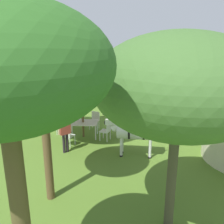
{
  "coord_description": "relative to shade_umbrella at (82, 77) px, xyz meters",
  "views": [
    {
      "loc": [
        3.01,
        11.83,
        4.41
      ],
      "look_at": [
        0.81,
        0.29,
        1.0
      ],
      "focal_mm": 38.74,
      "sensor_mm": 36.0,
      "label": 1
    }
  ],
  "objects": [
    {
      "name": "guest_beside_umbrella",
      "position": [
        -1.7,
        0.33,
        -1.88
      ],
      "size": [
        0.32,
        0.57,
        1.65
      ],
      "rotation": [
        0.0,
        0.0,
        1.3
      ],
      "color": "black",
      "rests_on": "ground_plane"
    },
    {
      "name": "ground_plane",
      "position": [
        -2.32,
        -0.84,
        -2.87
      ],
      "size": [
        36.0,
        36.0,
        0.0
      ],
      "primitive_type": "plane",
      "color": "#4E7025"
    },
    {
      "name": "zebra_nearest_camera",
      "position": [
        -1.9,
        -3.03,
        -1.91
      ],
      "size": [
        1.27,
        1.99,
        1.49
      ],
      "rotation": [
        0.0,
        0.0,
        3.58
      ],
      "color": "silver",
      "rests_on": "ground_plane"
    },
    {
      "name": "zebra_by_umbrella",
      "position": [
        0.7,
        -2.62,
        -1.93
      ],
      "size": [
        2.26,
        1.08,
        1.48
      ],
      "rotation": [
        0.0,
        0.0,
        4.42
      ],
      "color": "silver",
      "rests_on": "ground_plane"
    },
    {
      "name": "acacia_tree_left_background",
      "position": [
        1.31,
        4.63,
        1.62
      ],
      "size": [
        2.44,
        2.44,
        5.28
      ],
      "color": "brown",
      "rests_on": "ground_plane"
    },
    {
      "name": "acacia_tree_behind_hut",
      "position": [
        1.4,
        8.0,
        1.24
      ],
      "size": [
        2.64,
        2.64,
        4.94
      ],
      "color": "brown",
      "rests_on": "ground_plane"
    },
    {
      "name": "patio_chair_near_lawn",
      "position": [
        -1.03,
        0.68,
        -2.35
      ],
      "size": [
        0.59,
        0.6,
        0.9
      ],
      "rotation": [
        0.0,
        0.0,
        -2.15
      ],
      "color": "silver",
      "rests_on": "ground_plane"
    },
    {
      "name": "zebra_toward_hut",
      "position": [
        -1.86,
        2.41,
        -1.85
      ],
      "size": [
        2.1,
        1.06,
        1.56
      ],
      "rotation": [
        0.0,
        0.0,
        4.39
      ],
      "color": "silver",
      "rests_on": "ground_plane"
    },
    {
      "name": "patio_chair_west_end",
      "position": [
        1.1,
        -0.56,
        -2.35
      ],
      "size": [
        0.57,
        0.58,
        0.9
      ],
      "rotation": [
        0.0,
        0.0,
        1.1
      ],
      "color": "white",
      "rests_on": "ground_plane"
    },
    {
      "name": "acacia_tree_far_lawn",
      "position": [
        -1.62,
        6.34,
        0.68
      ],
      "size": [
        3.7,
        3.7,
        4.66
      ],
      "color": "#44422E",
      "rests_on": "ground_plane"
    },
    {
      "name": "patio_dining_table",
      "position": [
        -0.0,
        -0.0,
        -2.21
      ],
      "size": [
        1.57,
        1.22,
        0.74
      ],
      "rotation": [
        0.0,
        0.0,
        -0.23
      ],
      "color": "silver",
      "rests_on": "ground_plane"
    },
    {
      "name": "guest_behind_table",
      "position": [
        0.85,
        1.6,
        -1.89
      ],
      "size": [
        0.54,
        0.37,
        1.62
      ],
      "rotation": [
        0.0,
        0.0,
        3.58
      ],
      "color": "black",
      "rests_on": "ground_plane"
    },
    {
      "name": "striped_lounge_chair",
      "position": [
        -3.85,
        -0.08,
        -2.62
      ],
      "size": [
        0.77,
        0.95,
        0.58
      ],
      "rotation": [
        0.0,
        0.0,
        5.96
      ],
      "color": "#34A370",
      "rests_on": "ground_plane"
    },
    {
      "name": "patio_chair_near_hut",
      "position": [
        0.76,
        0.97,
        -2.35
      ],
      "size": [
        0.61,
        0.6,
        0.9
      ],
      "rotation": [
        0.0,
        0.0,
        -3.81
      ],
      "color": "silver",
      "rests_on": "ground_plane"
    },
    {
      "name": "shade_umbrella",
      "position": [
        0.0,
        0.0,
        0.0
      ],
      "size": [
        4.37,
        4.37,
        3.38
      ],
      "color": "brown",
      "rests_on": "ground_plane"
    },
    {
      "name": "patio_chair_east_end",
      "position": [
        -0.68,
        -1.03,
        -2.35
      ],
      "size": [
        0.6,
        0.59,
        0.9
      ],
      "rotation": [
        0.0,
        0.0,
        -0.59
      ],
      "color": "silver",
      "rests_on": "ground_plane"
    },
    {
      "name": "standing_watcher",
      "position": [
        -4.83,
        -3.46,
        -1.82
      ],
      "size": [
        0.44,
        0.53,
        1.74
      ],
      "rotation": [
        0.0,
        0.0,
        -0.98
      ],
      "color": "black",
      "rests_on": "ground_plane"
    }
  ]
}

